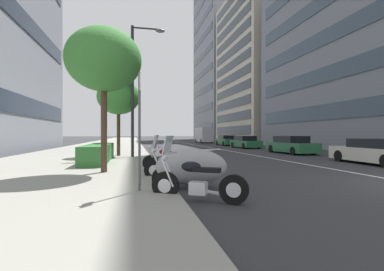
# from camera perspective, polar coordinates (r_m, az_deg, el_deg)

# --- Properties ---
(sidewalk_right_plaza) EXTENTS (160.00, 8.51, 0.15)m
(sidewalk_right_plaza) POSITION_cam_1_polar(r_m,az_deg,el_deg) (36.34, -17.07, -2.00)
(sidewalk_right_plaza) COLOR gray
(sidewalk_right_plaza) RESTS_ON ground
(lane_centre_stripe) EXTENTS (110.00, 0.16, 0.01)m
(lane_centre_stripe) POSITION_cam_1_polar(r_m,az_deg,el_deg) (42.05, -0.41, -1.78)
(lane_centre_stripe) COLOR silver
(lane_centre_stripe) RESTS_ON ground
(motorcycle_second_in_row) EXTENTS (1.21, 2.01, 1.48)m
(motorcycle_second_in_row) POSITION_cam_1_polar(r_m,az_deg,el_deg) (6.25, 0.93, -9.59)
(motorcycle_second_in_row) COLOR black
(motorcycle_second_in_row) RESTS_ON ground
(motorcycle_under_tarp) EXTENTS (1.22, 2.13, 1.11)m
(motorcycle_under_tarp) POSITION_cam_1_polar(r_m,az_deg,el_deg) (7.67, -0.32, -6.52)
(motorcycle_under_tarp) COLOR gray
(motorcycle_under_tarp) RESTS_ON ground
(motorcycle_nearest_camera) EXTENTS (0.73, 2.09, 1.49)m
(motorcycle_nearest_camera) POSITION_cam_1_polar(r_m,az_deg,el_deg) (9.12, -3.50, -6.44)
(motorcycle_nearest_camera) COLOR black
(motorcycle_nearest_camera) RESTS_ON ground
(motorcycle_mid_row) EXTENTS (0.72, 2.07, 1.48)m
(motorcycle_mid_row) POSITION_cam_1_polar(r_m,az_deg,el_deg) (10.32, -4.27, -5.68)
(motorcycle_mid_row) COLOR black
(motorcycle_mid_row) RESTS_ON ground
(motorcycle_far_end_row) EXTENTS (0.84, 2.16, 1.10)m
(motorcycle_far_end_row) POSITION_cam_1_polar(r_m,az_deg,el_deg) (11.56, -4.95, -5.17)
(motorcycle_far_end_row) COLOR black
(motorcycle_far_end_row) RESTS_ON ground
(car_lead_in_lane) EXTENTS (4.68, 2.08, 1.28)m
(car_lead_in_lane) POSITION_cam_1_polar(r_m,az_deg,el_deg) (16.70, 33.81, -2.86)
(car_lead_in_lane) COLOR beige
(car_lead_in_lane) RESTS_ON ground
(car_far_down_avenue) EXTENTS (4.70, 2.02, 1.37)m
(car_far_down_avenue) POSITION_cam_1_polar(r_m,az_deg,el_deg) (22.87, 19.83, -1.90)
(car_far_down_avenue) COLOR #236038
(car_far_down_avenue) RESTS_ON ground
(car_following_behind) EXTENTS (4.41, 2.05, 1.32)m
(car_following_behind) POSITION_cam_1_polar(r_m,az_deg,el_deg) (30.43, 10.98, -1.40)
(car_following_behind) COLOR #236038
(car_following_behind) RESTS_ON ground
(car_mid_block_traffic) EXTENTS (4.58, 1.92, 1.36)m
(car_mid_block_traffic) POSITION_cam_1_polar(r_m,az_deg,el_deg) (37.16, 7.13, -1.06)
(car_mid_block_traffic) COLOR #236038
(car_mid_block_traffic) RESTS_ON ground
(delivery_van_ahead) EXTENTS (5.88, 2.03, 2.62)m
(delivery_van_ahead) POSITION_cam_1_polar(r_m,az_deg,el_deg) (47.58, 2.45, 0.14)
(delivery_van_ahead) COLOR #B7B7BC
(delivery_van_ahead) RESTS_ON ground
(parking_sign_by_curb) EXTENTS (0.32, 0.06, 2.85)m
(parking_sign_by_curb) POSITION_cam_1_polar(r_m,az_deg,el_deg) (6.74, -10.79, 3.11)
(parking_sign_by_curb) COLOR #47494C
(parking_sign_by_curb) RESTS_ON sidewalk_right_plaza
(street_lamp_with_banners) EXTENTS (1.26, 2.06, 7.92)m
(street_lamp_with_banners) POSITION_cam_1_polar(r_m,az_deg,el_deg) (17.38, -11.27, 11.60)
(street_lamp_with_banners) COLOR #232326
(street_lamp_with_banners) RESTS_ON sidewalk_right_plaza
(clipped_hedge_bed) EXTENTS (5.74, 1.10, 0.84)m
(clipped_hedge_bed) POSITION_cam_1_polar(r_m,az_deg,el_deg) (14.73, -18.78, -3.40)
(clipped_hedge_bed) COLOR #337033
(clipped_hedge_bed) RESTS_ON sidewalk_right_plaza
(street_tree_near_plaza_corner) EXTENTS (2.68, 2.68, 5.17)m
(street_tree_near_plaza_corner) POSITION_cam_1_polar(r_m,az_deg,el_deg) (10.72, -17.77, 14.58)
(street_tree_near_plaza_corner) COLOR #473323
(street_tree_near_plaza_corner) RESTS_ON sidewalk_right_plaza
(street_tree_mid_sidewalk) EXTENTS (2.65, 2.65, 4.86)m
(street_tree_mid_sidewalk) POSITION_cam_1_polar(r_m,az_deg,el_deg) (18.22, -14.96, 7.69)
(street_tree_mid_sidewalk) COLOR #473323
(street_tree_mid_sidewalk) RESTS_ON sidewalk_right_plaza
(office_tower_near_left) EXTENTS (19.59, 17.55, 28.13)m
(office_tower_near_left) POSITION_cam_1_polar(r_m,az_deg,el_deg) (56.85, 16.64, 13.02)
(office_tower_near_left) COLOR beige
(office_tower_near_left) RESTS_ON ground
(office_tower_mid_left) EXTENTS (21.80, 14.50, 43.49)m
(office_tower_mid_left) POSITION_cam_1_polar(r_m,az_deg,el_deg) (77.82, 7.49, 15.35)
(office_tower_mid_left) COLOR gray
(office_tower_mid_left) RESTS_ON ground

